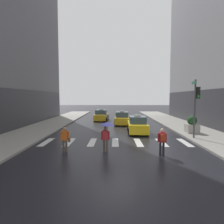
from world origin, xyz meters
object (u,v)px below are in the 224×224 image
at_px(taxi_lead, 137,125).
at_px(pedestrian_with_handbag, 65,138).
at_px(taxi_third, 101,116).
at_px(taxi_second, 122,119).
at_px(planter_near_corner, 192,125).
at_px(pedestrian_with_umbrella, 107,129).
at_px(traffic_light_pole, 196,100).
at_px(pedestrian_with_backpack, 162,140).

xyz_separation_m(taxi_lead, pedestrian_with_handbag, (-5.39, -7.33, 0.21)).
bearing_deg(taxi_third, taxi_second, -54.39).
relative_size(taxi_third, planter_near_corner, 2.89).
distance_m(taxi_second, pedestrian_with_handbag, 14.05).
bearing_deg(pedestrian_with_umbrella, traffic_light_pole, 28.16).
distance_m(pedestrian_with_umbrella, pedestrian_with_backpack, 3.46).
xyz_separation_m(taxi_third, planter_near_corner, (9.40, -11.21, 0.15)).
bearing_deg(taxi_lead, taxi_second, 102.07).
distance_m(pedestrian_with_umbrella, planter_near_corner, 10.07).
relative_size(taxi_third, pedestrian_with_handbag, 2.80).
bearing_deg(taxi_third, pedestrian_with_handbag, -93.53).
height_order(taxi_third, pedestrian_with_umbrella, pedestrian_with_umbrella).
height_order(taxi_lead, taxi_third, same).
relative_size(traffic_light_pole, taxi_third, 1.04).
distance_m(taxi_second, planter_near_corner, 9.51).
distance_m(taxi_second, pedestrian_with_umbrella, 13.37).
bearing_deg(pedestrian_with_umbrella, taxi_third, 94.97).
bearing_deg(taxi_third, taxi_lead, -67.31).
distance_m(taxi_lead, taxi_third, 11.15).
xyz_separation_m(taxi_lead, taxi_second, (-1.31, 6.10, 0.00)).
distance_m(taxi_third, planter_near_corner, 14.63).
bearing_deg(pedestrian_with_backpack, pedestrian_with_handbag, 174.98).
relative_size(taxi_second, pedestrian_with_handbag, 2.79).
bearing_deg(pedestrian_with_umbrella, pedestrian_with_handbag, -176.14).
relative_size(traffic_light_pole, pedestrian_with_handbag, 2.91).
relative_size(taxi_lead, pedestrian_with_backpack, 2.78).
relative_size(traffic_light_pole, taxi_second, 1.04).
height_order(pedestrian_with_umbrella, planter_near_corner, pedestrian_with_umbrella).
xyz_separation_m(pedestrian_with_umbrella, pedestrian_with_backpack, (3.35, -0.70, -0.54)).
distance_m(taxi_lead, taxi_second, 6.24).
bearing_deg(taxi_lead, planter_near_corner, -10.26).
relative_size(taxi_second, pedestrian_with_backpack, 2.79).
relative_size(taxi_second, taxi_third, 1.00).
bearing_deg(traffic_light_pole, pedestrian_with_handbag, -157.66).
xyz_separation_m(taxi_second, planter_near_corner, (6.40, -7.03, 0.15)).
bearing_deg(pedestrian_with_handbag, pedestrian_with_umbrella, 3.86).
bearing_deg(pedestrian_with_handbag, taxi_second, 73.09).
relative_size(taxi_third, pedestrian_with_backpack, 2.80).
distance_m(taxi_lead, planter_near_corner, 5.18).
bearing_deg(planter_near_corner, pedestrian_with_handbag, -148.56).
bearing_deg(pedestrian_with_handbag, pedestrian_with_backpack, -5.02).
relative_size(taxi_lead, planter_near_corner, 2.87).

